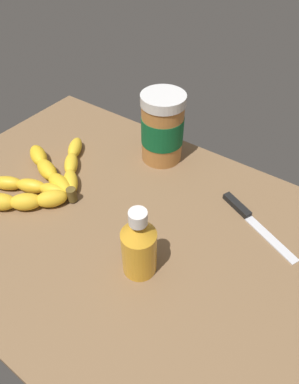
# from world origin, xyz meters

# --- Properties ---
(ground_plane) EXTENTS (0.87, 0.60, 0.04)m
(ground_plane) POSITION_xyz_m (0.00, 0.00, -0.02)
(ground_plane) COLOR brown
(banana_bunch) EXTENTS (0.21, 0.29, 0.04)m
(banana_bunch) POSITION_xyz_m (0.19, 0.01, 0.02)
(banana_bunch) COLOR yellow
(banana_bunch) RESTS_ON ground_plane
(peanut_butter_jar) EXTENTS (0.10, 0.10, 0.16)m
(peanut_butter_jar) POSITION_xyz_m (0.04, -0.21, 0.08)
(peanut_butter_jar) COLOR #B27238
(peanut_butter_jar) RESTS_ON ground_plane
(honey_bottle) EXTENTS (0.06, 0.06, 0.14)m
(honey_bottle) POSITION_xyz_m (-0.10, 0.07, 0.06)
(honey_bottle) COLOR gold
(honey_bottle) RESTS_ON ground_plane
(butter_knife) EXTENTS (0.18, 0.09, 0.01)m
(butter_knife) POSITION_xyz_m (-0.22, -0.15, 0.00)
(butter_knife) COLOR silver
(butter_knife) RESTS_ON ground_plane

